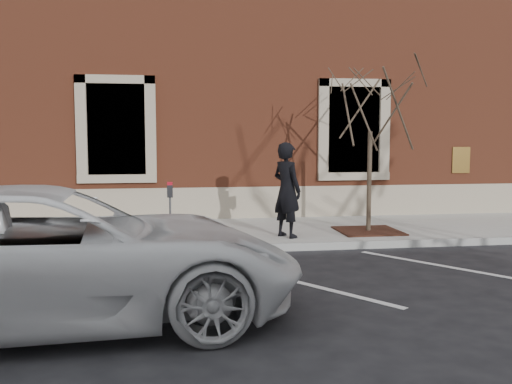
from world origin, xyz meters
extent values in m
plane|color=#28282B|center=(0.00, 0.00, 0.00)|extent=(120.00, 120.00, 0.00)
cube|color=#B7B6AC|center=(0.00, 1.75, 0.07)|extent=(40.00, 3.50, 0.15)
cube|color=#9E9E99|center=(0.00, -0.05, 0.07)|extent=(40.00, 0.12, 0.15)
cube|color=brown|center=(0.00, 7.75, 4.00)|extent=(40.00, 8.50, 8.00)
cube|color=gray|center=(0.00, 3.53, 0.55)|extent=(40.00, 0.06, 0.80)
cube|color=black|center=(-3.00, 3.65, 2.40)|extent=(1.40, 0.30, 2.20)
cube|color=gray|center=(-3.00, 3.48, 1.20)|extent=(1.90, 0.20, 0.20)
cube|color=black|center=(3.00, 3.65, 2.40)|extent=(1.40, 0.30, 2.20)
cube|color=gray|center=(3.00, 3.48, 1.20)|extent=(1.90, 0.20, 0.20)
imported|color=black|center=(0.65, 0.64, 1.13)|extent=(0.78, 0.85, 1.96)
cylinder|color=#595B60|center=(-1.73, 0.12, 0.61)|extent=(0.04, 0.04, 0.92)
cube|color=black|center=(-1.73, 0.12, 1.19)|extent=(0.11, 0.08, 0.24)
cube|color=red|center=(-1.73, 0.12, 1.33)|extent=(0.10, 0.08, 0.06)
cube|color=white|center=(-1.73, 0.08, 0.56)|extent=(0.05, 0.00, 0.06)
cube|color=#3C1B13|center=(2.56, 1.03, 0.17)|extent=(1.32, 1.32, 0.03)
cylinder|color=#4D3C2F|center=(2.56, 1.03, 1.24)|extent=(0.10, 0.10, 2.19)
imported|color=silver|center=(-3.11, -3.88, 0.82)|extent=(6.15, 3.25, 1.65)
camera|label=1|loc=(-1.73, -10.80, 2.21)|focal=40.00mm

